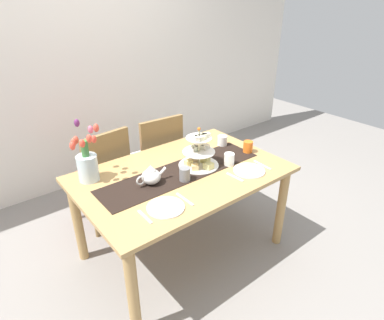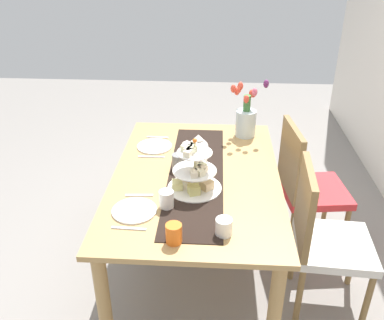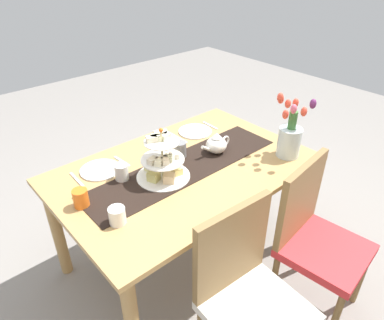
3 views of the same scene
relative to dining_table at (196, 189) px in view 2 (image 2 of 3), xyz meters
The scene contains 18 objects.
ground_plane 0.62m from the dining_table, ahead, with size 8.00×8.00×0.00m, color gray.
dining_table is the anchor object (origin of this frame).
chair_left 0.79m from the dining_table, 113.86° to the left, with size 0.47×0.47×0.91m.
chair_right 0.76m from the dining_table, 71.68° to the left, with size 0.45×0.45×0.91m.
table_runner 0.10m from the dining_table, 90.00° to the right, with size 1.26×0.32×0.00m, color black.
tiered_cake_stand 0.26m from the dining_table, ahead, with size 0.30×0.30×0.30m.
teapot 0.31m from the dining_table, behind, with size 0.24×0.13×0.14m.
tulip_vase 0.69m from the dining_table, 151.10° to the left, with size 0.20×0.25×0.41m.
cream_jug 0.59m from the dining_table, 16.23° to the left, with size 0.08×0.08×0.09m, color white.
dinner_plate_left 0.46m from the dining_table, 139.48° to the right, with size 0.23×0.23×0.01m, color white.
fork_left 0.58m from the dining_table, 148.98° to the right, with size 0.02×0.15×0.01m, color silver.
knife_left 0.37m from the dining_table, 124.09° to the right, with size 0.01×0.17×0.01m, color silver.
dinner_plate_right 0.50m from the dining_table, 37.06° to the right, with size 0.23×0.23×0.01m, color white.
fork_right 0.40m from the dining_table, 50.28° to the right, with size 0.02×0.15×0.01m, color silver.
knife_right 0.62m from the dining_table, 28.82° to the right, with size 0.01×0.17×0.01m, color silver.
mug_grey 0.20m from the dining_table, 117.50° to the right, with size 0.08×0.08×0.10m, color slate.
mug_white_text 0.40m from the dining_table, 21.47° to the right, with size 0.08×0.08×0.10m, color white.
mug_orange 0.64m from the dining_table, ahead, with size 0.08×0.08×0.10m, color orange.
Camera 2 is at (2.12, 0.11, 1.97)m, focal length 39.28 mm.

